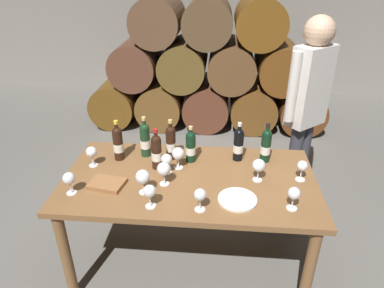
% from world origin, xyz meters
% --- Properties ---
extents(ground_plane, '(14.00, 14.00, 0.00)m').
position_xyz_m(ground_plane, '(0.00, 0.00, 0.00)').
color(ground_plane, '#66635E').
extents(cellar_back_wall, '(10.00, 0.24, 2.80)m').
position_xyz_m(cellar_back_wall, '(0.00, 4.20, 1.40)').
color(cellar_back_wall, gray).
rests_on(cellar_back_wall, ground_plane).
extents(barrel_stack, '(3.12, 0.90, 1.69)m').
position_xyz_m(barrel_stack, '(0.00, 2.60, 0.75)').
color(barrel_stack, brown).
rests_on(barrel_stack, ground_plane).
extents(dining_table, '(1.70, 0.90, 0.76)m').
position_xyz_m(dining_table, '(0.00, 0.00, 0.67)').
color(dining_table, brown).
rests_on(dining_table, ground_plane).
extents(wine_bottle_0, '(0.07, 0.07, 0.30)m').
position_xyz_m(wine_bottle_0, '(0.53, 0.27, 0.89)').
color(wine_bottle_0, black).
rests_on(wine_bottle_0, dining_table).
extents(wine_bottle_1, '(0.07, 0.07, 0.31)m').
position_xyz_m(wine_bottle_1, '(-0.16, 0.25, 0.89)').
color(wine_bottle_1, black).
rests_on(wine_bottle_1, dining_table).
extents(wine_bottle_2, '(0.07, 0.07, 0.29)m').
position_xyz_m(wine_bottle_2, '(0.33, 0.27, 0.89)').
color(wine_bottle_2, black).
rests_on(wine_bottle_2, dining_table).
extents(wine_bottle_3, '(0.07, 0.07, 0.31)m').
position_xyz_m(wine_bottle_3, '(-0.54, 0.20, 0.89)').
color(wine_bottle_3, black).
rests_on(wine_bottle_3, dining_table).
extents(wine_bottle_4, '(0.07, 0.07, 0.31)m').
position_xyz_m(wine_bottle_4, '(-0.35, 0.27, 0.89)').
color(wine_bottle_4, '#19381E').
rests_on(wine_bottle_4, dining_table).
extents(wine_bottle_5, '(0.07, 0.07, 0.30)m').
position_xyz_m(wine_bottle_5, '(-0.24, 0.11, 0.89)').
color(wine_bottle_5, black).
rests_on(wine_bottle_5, dining_table).
extents(wine_bottle_6, '(0.07, 0.07, 0.28)m').
position_xyz_m(wine_bottle_6, '(-0.01, 0.22, 0.88)').
color(wine_bottle_6, black).
rests_on(wine_bottle_6, dining_table).
extents(wine_glass_0, '(0.08, 0.08, 0.15)m').
position_xyz_m(wine_glass_0, '(-0.70, 0.09, 0.87)').
color(wine_glass_0, white).
rests_on(wine_glass_0, dining_table).
extents(wine_glass_1, '(0.09, 0.09, 0.16)m').
position_xyz_m(wine_glass_1, '(-0.16, -0.09, 0.87)').
color(wine_glass_1, white).
rests_on(wine_glass_1, dining_table).
extents(wine_glass_2, '(0.07, 0.07, 0.15)m').
position_xyz_m(wine_glass_2, '(0.74, 0.04, 0.86)').
color(wine_glass_2, white).
rests_on(wine_glass_2, dining_table).
extents(wine_glass_3, '(0.07, 0.07, 0.15)m').
position_xyz_m(wine_glass_3, '(-0.16, 0.04, 0.87)').
color(wine_glass_3, white).
rests_on(wine_glass_3, dining_table).
extents(wine_glass_4, '(0.07, 0.07, 0.15)m').
position_xyz_m(wine_glass_4, '(0.09, -0.34, 0.86)').
color(wine_glass_4, white).
rests_on(wine_glass_4, dining_table).
extents(wine_glass_5, '(0.09, 0.09, 0.16)m').
position_xyz_m(wine_glass_5, '(-0.09, 0.12, 0.87)').
color(wine_glass_5, white).
rests_on(wine_glass_5, dining_table).
extents(wine_glass_6, '(0.07, 0.07, 0.15)m').
position_xyz_m(wine_glass_6, '(0.63, -0.28, 0.87)').
color(wine_glass_6, white).
rests_on(wine_glass_6, dining_table).
extents(wine_glass_7, '(0.09, 0.09, 0.16)m').
position_xyz_m(wine_glass_7, '(0.45, 0.01, 0.87)').
color(wine_glass_7, white).
rests_on(wine_glass_7, dining_table).
extents(wine_glass_8, '(0.09, 0.09, 0.16)m').
position_xyz_m(wine_glass_8, '(-0.27, -0.19, 0.87)').
color(wine_glass_8, white).
rests_on(wine_glass_8, dining_table).
extents(wine_glass_9, '(0.08, 0.08, 0.15)m').
position_xyz_m(wine_glass_9, '(-0.72, -0.24, 0.87)').
color(wine_glass_9, white).
rests_on(wine_glass_9, dining_table).
extents(wine_glass_10, '(0.08, 0.08, 0.15)m').
position_xyz_m(wine_glass_10, '(-0.20, -0.33, 0.87)').
color(wine_glass_10, white).
rests_on(wine_glass_10, dining_table).
extents(tasting_notebook, '(0.25, 0.20, 0.03)m').
position_xyz_m(tasting_notebook, '(-0.53, -0.14, 0.77)').
color(tasting_notebook, '#936038').
rests_on(tasting_notebook, dining_table).
extents(serving_plate, '(0.24, 0.24, 0.01)m').
position_xyz_m(serving_plate, '(0.32, -0.23, 0.77)').
color(serving_plate, white).
rests_on(serving_plate, dining_table).
extents(sommelier_presenting, '(0.40, 0.35, 1.72)m').
position_xyz_m(sommelier_presenting, '(0.89, 0.75, 1.04)').
color(sommelier_presenting, '#383842').
rests_on(sommelier_presenting, ground_plane).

